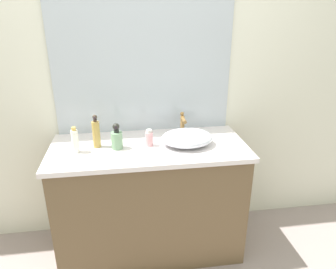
% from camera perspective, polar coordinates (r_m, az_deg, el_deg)
% --- Properties ---
extents(bathroom_wall_rear, '(6.00, 0.06, 2.60)m').
position_cam_1_polar(bathroom_wall_rear, '(2.28, -4.98, 11.97)').
color(bathroom_wall_rear, silver).
rests_on(bathroom_wall_rear, ground).
extents(vanity_counter, '(1.31, 0.59, 0.84)m').
position_cam_1_polar(vanity_counter, '(2.30, -3.29, -11.61)').
color(vanity_counter, brown).
rests_on(vanity_counter, ground).
extents(wall_mirror_panel, '(1.25, 0.01, 1.04)m').
position_cam_1_polar(wall_mirror_panel, '(2.24, -4.56, 13.46)').
color(wall_mirror_panel, '#B2BCC6').
rests_on(wall_mirror_panel, vanity_counter).
extents(sink_basin, '(0.35, 0.28, 0.10)m').
position_cam_1_polar(sink_basin, '(2.09, 3.49, -0.62)').
color(sink_basin, silver).
rests_on(sink_basin, vanity_counter).
extents(faucet, '(0.03, 0.12, 0.17)m').
position_cam_1_polar(faucet, '(2.21, 2.70, 2.10)').
color(faucet, brown).
rests_on(faucet, vanity_counter).
extents(soap_dispenser, '(0.05, 0.05, 0.22)m').
position_cam_1_polar(soap_dispenser, '(2.09, -12.95, 0.24)').
color(soap_dispenser, '#AE8E42').
rests_on(soap_dispenser, vanity_counter).
extents(lotion_bottle, '(0.05, 0.05, 0.17)m').
position_cam_1_polar(lotion_bottle, '(2.05, -16.57, -1.13)').
color(lotion_bottle, white).
rests_on(lotion_bottle, vanity_counter).
extents(perfume_bottle, '(0.05, 0.05, 0.11)m').
position_cam_1_polar(perfume_bottle, '(2.08, -3.45, -0.69)').
color(perfume_bottle, '#DA999D').
rests_on(perfume_bottle, vanity_counter).
extents(spray_can, '(0.07, 0.07, 0.17)m').
position_cam_1_polar(spray_can, '(2.05, -9.31, -0.72)').
color(spray_can, gray).
rests_on(spray_can, vanity_counter).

